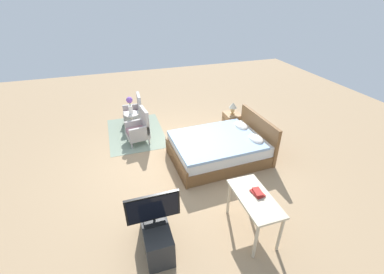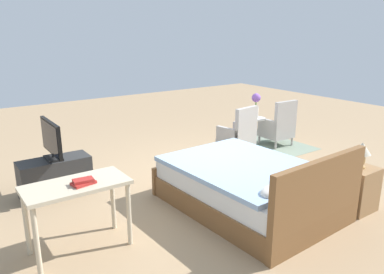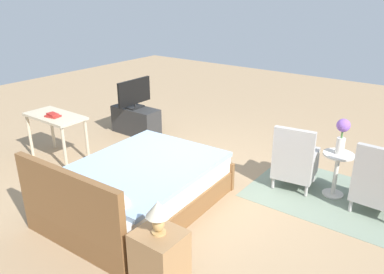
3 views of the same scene
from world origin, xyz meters
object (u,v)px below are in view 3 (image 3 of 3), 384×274
(side_table, at_px, (336,169))
(tv_stand, at_px, (136,121))
(flower_vase, at_px, (342,133))
(nightstand, at_px, (160,259))
(armchair_by_window_right, at_px, (295,162))
(vanity_desk, at_px, (56,122))
(bed, at_px, (136,188))
(tv_flatscreen, at_px, (134,93))
(book_stack, at_px, (53,115))
(table_lamp, at_px, (158,213))
(armchair_by_window_left, at_px, (378,185))

(side_table, xyz_separation_m, tv_stand, (3.80, -0.08, -0.13))
(flower_vase, height_order, nightstand, flower_vase)
(armchair_by_window_right, bearing_deg, vanity_desk, 21.66)
(bed, bearing_deg, armchair_by_window_right, -128.24)
(nightstand, height_order, vanity_desk, vanity_desk)
(side_table, height_order, flower_vase, flower_vase)
(armchair_by_window_right, height_order, tv_flatscreen, tv_flatscreen)
(flower_vase, height_order, book_stack, flower_vase)
(bed, height_order, tv_flatscreen, tv_flatscreen)
(flower_vase, relative_size, book_stack, 1.95)
(vanity_desk, bearing_deg, side_table, -159.44)
(armchair_by_window_right, distance_m, book_stack, 3.73)
(nightstand, xyz_separation_m, table_lamp, (0.00, 0.00, 0.50))
(armchair_by_window_left, relative_size, book_stack, 3.77)
(armchair_by_window_right, relative_size, tv_flatscreen, 1.15)
(nightstand, xyz_separation_m, vanity_desk, (3.22, -1.15, 0.35))
(tv_flatscreen, bearing_deg, armchair_by_window_left, 177.32)
(tv_stand, height_order, book_stack, book_stack)
(table_lamp, bearing_deg, tv_stand, -42.20)
(armchair_by_window_right, relative_size, nightstand, 1.59)
(side_table, height_order, book_stack, book_stack)
(armchair_by_window_right, xyz_separation_m, book_stack, (3.41, 1.45, 0.39))
(bed, bearing_deg, tv_flatscreen, -45.12)
(bed, relative_size, table_lamp, 6.79)
(side_table, relative_size, book_stack, 2.52)
(flower_vase, bearing_deg, book_stack, 21.70)
(flower_vase, relative_size, nightstand, 0.83)
(vanity_desk, bearing_deg, book_stack, 130.33)
(table_lamp, distance_m, tv_flatscreen, 4.07)
(vanity_desk, distance_m, book_stack, 0.17)
(nightstand, relative_size, tv_flatscreen, 0.72)
(bed, bearing_deg, armchair_by_window_left, -144.67)
(tv_stand, bearing_deg, armchair_by_window_right, 176.45)
(armchair_by_window_left, relative_size, armchair_by_window_right, 1.00)
(table_lamp, relative_size, book_stack, 1.35)
(side_table, relative_size, nightstand, 1.07)
(tv_stand, xyz_separation_m, tv_flatscreen, (0.00, 0.00, 0.54))
(tv_stand, bearing_deg, nightstand, 137.81)
(armchair_by_window_right, xyz_separation_m, tv_flatscreen, (3.27, -0.20, 0.42))
(armchair_by_window_left, xyz_separation_m, flower_vase, (0.54, -0.12, 0.53))
(side_table, distance_m, table_lamp, 2.80)
(nightstand, height_order, book_stack, book_stack)
(nightstand, height_order, tv_stand, nightstand)
(tv_flatscreen, bearing_deg, side_table, 178.80)
(armchair_by_window_left, bearing_deg, bed, 35.33)
(tv_flatscreen, bearing_deg, flower_vase, 178.80)
(table_lamp, distance_m, vanity_desk, 3.42)
(tv_stand, relative_size, book_stack, 3.93)
(armchair_by_window_right, bearing_deg, side_table, -166.95)
(armchair_by_window_left, height_order, armchair_by_window_right, same)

